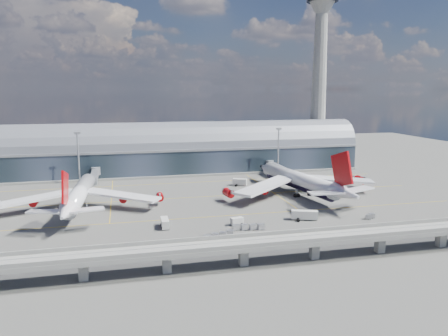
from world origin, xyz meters
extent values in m
plane|color=#474744|center=(0.00, 0.00, 0.00)|extent=(500.00, 500.00, 0.00)
cube|color=gold|center=(0.00, -10.00, 0.01)|extent=(200.00, 0.25, 0.01)
cube|color=gold|center=(0.00, 20.00, 0.01)|extent=(200.00, 0.25, 0.01)
cube|color=gold|center=(0.00, 50.00, 0.01)|extent=(200.00, 0.25, 0.01)
cube|color=gold|center=(-35.00, 30.00, 0.01)|extent=(0.25, 80.00, 0.01)
cube|color=gold|center=(35.00, 30.00, 0.01)|extent=(0.25, 80.00, 0.01)
cube|color=#1C262E|center=(0.00, 78.00, 7.00)|extent=(200.00, 28.00, 14.00)
cylinder|color=slate|center=(0.00, 78.00, 14.00)|extent=(200.00, 28.00, 28.00)
cube|color=gray|center=(0.00, 64.00, 14.00)|extent=(200.00, 1.00, 1.20)
cube|color=gray|center=(0.00, 78.00, 0.60)|extent=(200.00, 30.00, 1.20)
cube|color=gray|center=(85.00, 83.00, 4.00)|extent=(18.00, 18.00, 8.00)
cone|color=gray|center=(85.00, 83.00, 45.00)|extent=(10.00, 10.00, 90.00)
cone|color=gray|center=(85.00, 83.00, 92.00)|extent=(16.00, 16.00, 8.00)
cube|color=gray|center=(0.00, -55.00, 5.50)|extent=(220.00, 8.50, 1.20)
cube|color=gray|center=(0.00, -59.00, 6.60)|extent=(220.00, 0.40, 1.20)
cube|color=gray|center=(0.00, -51.00, 6.60)|extent=(220.00, 0.40, 1.20)
cube|color=gray|center=(0.00, -56.50, 6.15)|extent=(220.00, 0.12, 0.12)
cube|color=gray|center=(0.00, -53.50, 6.15)|extent=(220.00, 0.12, 0.12)
cube|color=gray|center=(-40.00, -55.00, 2.50)|extent=(2.20, 2.20, 5.00)
cube|color=gray|center=(-20.00, -55.00, 2.50)|extent=(2.20, 2.20, 5.00)
cube|color=gray|center=(0.00, -55.00, 2.50)|extent=(2.20, 2.20, 5.00)
cube|color=gray|center=(20.00, -55.00, 2.50)|extent=(2.20, 2.20, 5.00)
cube|color=gray|center=(40.00, -55.00, 2.50)|extent=(2.20, 2.20, 5.00)
cube|color=gray|center=(60.00, -55.00, 2.50)|extent=(2.20, 2.20, 5.00)
cylinder|color=gray|center=(-50.00, 55.00, 12.50)|extent=(0.70, 0.70, 25.00)
cube|color=gray|center=(-50.00, 55.00, 25.20)|extent=(3.00, 0.40, 1.00)
cylinder|color=gray|center=(50.00, 55.00, 12.50)|extent=(0.70, 0.70, 25.00)
cube|color=gray|center=(50.00, 55.00, 25.20)|extent=(3.00, 0.40, 1.00)
cylinder|color=white|center=(-46.50, 12.29, 5.88)|extent=(8.95, 50.60, 6.07)
cone|color=white|center=(-44.89, 40.26, 5.88)|extent=(6.50, 7.93, 6.07)
cone|color=white|center=(-48.21, -17.57, 6.64)|extent=(6.72, 11.72, 6.07)
cube|color=#9F060A|center=(-48.05, -14.73, 14.14)|extent=(1.31, 11.37, 12.57)
cube|color=white|center=(-62.47, 11.31, 5.12)|extent=(30.97, 19.69, 2.45)
cube|color=white|center=(-30.75, 9.49, 5.12)|extent=(30.09, 22.38, 2.45)
cylinder|color=#9F060A|center=(-62.95, 13.24, 3.42)|extent=(3.30, 4.91, 3.04)
cylinder|color=#9F060A|center=(-30.05, 11.35, 3.42)|extent=(3.30, 4.91, 3.04)
cylinder|color=#9F060A|center=(-15.95, 10.54, 3.42)|extent=(3.30, 4.91, 3.04)
cylinder|color=gray|center=(-45.48, 30.01, 1.42)|extent=(0.47, 0.47, 2.85)
cylinder|color=gray|center=(-49.75, 8.68, 1.42)|extent=(0.57, 0.57, 2.85)
cylinder|color=gray|center=(-43.68, 8.33, 1.42)|extent=(0.57, 0.57, 2.85)
cylinder|color=black|center=(-49.75, 8.68, 0.52)|extent=(2.17, 1.54, 1.42)
cylinder|color=black|center=(-43.68, 8.33, 0.52)|extent=(2.17, 1.54, 1.42)
cylinder|color=white|center=(44.96, 15.45, 6.57)|extent=(15.36, 54.13, 6.45)
cone|color=white|center=(39.90, 45.27, 6.57)|extent=(7.85, 9.86, 6.45)
cone|color=white|center=(50.39, -16.56, 7.46)|extent=(8.60, 14.24, 6.45)
cube|color=#9F060A|center=(49.83, -13.27, 15.91)|extent=(2.99, 13.25, 14.74)
cube|color=white|center=(28.15, 10.35, 5.68)|extent=(32.02, 27.54, 2.76)
cube|color=white|center=(62.51, 16.17, 5.68)|extent=(34.66, 19.03, 2.76)
cylinder|color=black|center=(44.96, 15.45, 4.79)|extent=(13.49, 48.53, 5.49)
cylinder|color=#9F060A|center=(27.14, 12.43, 3.67)|extent=(4.44, 6.08, 3.56)
cylinder|color=#9F060A|center=(11.87, 9.84, 3.67)|extent=(4.44, 6.08, 3.56)
cylinder|color=#9F060A|center=(62.77, 18.48, 3.67)|extent=(4.44, 6.08, 3.56)
cylinder|color=#9F060A|center=(78.05, 21.07, 3.67)|extent=(4.44, 6.08, 3.56)
cylinder|color=gray|center=(41.78, 34.16, 1.67)|extent=(0.56, 0.56, 3.34)
cylinder|color=gray|center=(42.19, 10.47, 1.67)|extent=(0.67, 0.67, 3.34)
cylinder|color=gray|center=(49.21, 11.66, 1.67)|extent=(0.67, 0.67, 3.34)
cylinder|color=black|center=(42.19, 10.47, 0.61)|extent=(2.69, 2.06, 1.67)
cylinder|color=black|center=(49.21, 11.66, 0.61)|extent=(2.69, 2.06, 1.67)
cube|color=gray|center=(-43.00, 52.00, 5.20)|extent=(3.00, 24.00, 3.00)
cube|color=gray|center=(-43.00, 40.00, 5.20)|extent=(3.60, 3.60, 3.40)
cylinder|color=gray|center=(-43.00, 64.00, 5.20)|extent=(4.40, 4.40, 4.00)
cylinder|color=gray|center=(-43.00, 40.00, 1.70)|extent=(0.50, 0.50, 3.40)
cylinder|color=black|center=(-43.00, 40.00, 0.35)|extent=(1.40, 0.80, 0.80)
cube|color=gray|center=(48.46, 50.00, 5.20)|extent=(3.00, 28.00, 3.00)
cube|color=gray|center=(48.46, 36.00, 5.20)|extent=(3.60, 3.60, 3.40)
cylinder|color=gray|center=(48.46, 64.00, 5.20)|extent=(4.40, 4.40, 4.00)
cylinder|color=gray|center=(48.46, 36.00, 1.70)|extent=(0.50, 0.50, 3.40)
cylinder|color=black|center=(48.46, 36.00, 0.35)|extent=(1.40, 0.80, 0.80)
cube|color=beige|center=(-16.88, -18.59, 1.64)|extent=(2.43, 7.19, 2.66)
cylinder|color=black|center=(-16.90, -16.30, 0.46)|extent=(2.57, 0.95, 0.92)
cylinder|color=black|center=(-16.85, -20.88, 0.46)|extent=(2.57, 0.95, 0.92)
cube|color=beige|center=(7.25, -21.38, 1.39)|extent=(4.67, 2.92, 2.25)
cylinder|color=black|center=(8.60, -21.70, 0.39)|extent=(1.25, 2.29, 0.78)
cylinder|color=black|center=(5.90, -21.07, 0.39)|extent=(1.25, 2.29, 0.78)
cube|color=beige|center=(31.96, -21.12, 1.83)|extent=(9.48, 5.48, 2.97)
cylinder|color=black|center=(34.71, -20.16, 0.51)|extent=(1.91, 3.03, 1.03)
cylinder|color=black|center=(29.20, -22.08, 0.51)|extent=(1.91, 3.03, 1.03)
cube|color=beige|center=(54.62, 18.55, 1.79)|extent=(4.24, 7.14, 2.90)
cylinder|color=black|center=(54.06, 20.62, 0.50)|extent=(2.96, 1.70, 1.01)
cylinder|color=black|center=(55.19, 16.48, 0.50)|extent=(2.96, 1.70, 1.01)
cube|color=beige|center=(47.95, 41.28, 1.83)|extent=(3.89, 6.17, 2.97)
cylinder|color=black|center=(48.38, 43.06, 0.51)|extent=(3.02, 1.67, 1.03)
cylinder|color=black|center=(47.53, 39.50, 0.51)|extent=(3.02, 1.67, 1.03)
cube|color=beige|center=(24.46, 37.94, 1.79)|extent=(7.17, 5.27, 2.91)
cylinder|color=black|center=(26.39, 38.89, 0.50)|extent=(2.14, 2.96, 1.01)
cylinder|color=black|center=(22.53, 37.00, 0.50)|extent=(2.14, 2.96, 1.01)
cube|color=gray|center=(5.35, -26.93, 0.27)|extent=(2.75, 2.01, 0.32)
cube|color=#A1A1A6|center=(5.35, -26.93, 1.12)|extent=(2.31, 1.85, 1.59)
cube|color=gray|center=(8.09, -27.29, 0.27)|extent=(2.75, 2.01, 0.32)
cube|color=#A1A1A6|center=(8.09, -27.29, 1.12)|extent=(2.31, 1.85, 1.59)
cube|color=gray|center=(10.83, -27.64, 0.27)|extent=(2.75, 2.01, 0.32)
cube|color=#A1A1A6|center=(10.83, -27.64, 1.12)|extent=(2.31, 1.85, 1.59)
cube|color=gray|center=(13.57, -27.99, 0.27)|extent=(2.75, 2.01, 0.32)
cube|color=#A1A1A6|center=(13.57, -27.99, 1.12)|extent=(2.31, 1.85, 1.59)
cube|color=gray|center=(-5.81, -35.08, 0.27)|extent=(3.08, 2.56, 0.33)
cube|color=#A1A1A6|center=(-5.81, -35.08, 1.15)|extent=(2.63, 2.31, 1.65)
cube|color=gray|center=(-3.14, -34.08, 0.27)|extent=(3.08, 2.56, 0.33)
cube|color=#A1A1A6|center=(-3.14, -34.08, 1.15)|extent=(2.63, 2.31, 1.65)
cube|color=gray|center=(-0.47, -33.08, 0.27)|extent=(3.08, 2.56, 0.33)
cube|color=#A1A1A6|center=(-0.47, -33.08, 1.15)|extent=(2.63, 2.31, 1.65)
cube|color=gray|center=(2.21, -32.08, 0.27)|extent=(3.08, 2.56, 0.33)
cube|color=#A1A1A6|center=(2.21, -32.08, 1.15)|extent=(2.63, 2.31, 1.65)
cube|color=gray|center=(54.23, -25.78, 0.24)|extent=(2.73, 2.39, 0.29)
cube|color=#A1A1A6|center=(54.23, -25.78, 1.00)|extent=(2.35, 2.14, 1.43)
cube|color=gray|center=(56.44, -24.66, 0.24)|extent=(2.73, 2.39, 0.29)
cube|color=#A1A1A6|center=(56.44, -24.66, 1.00)|extent=(2.35, 2.14, 1.43)
camera|label=1|loc=(-29.73, -158.98, 45.41)|focal=35.00mm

